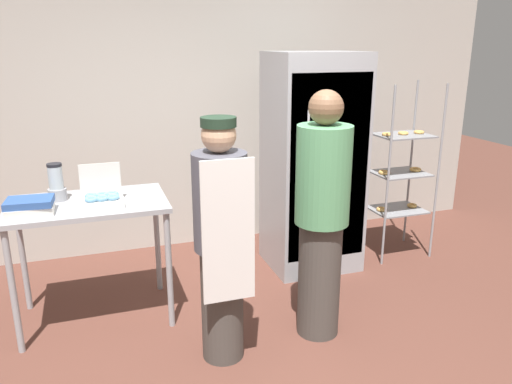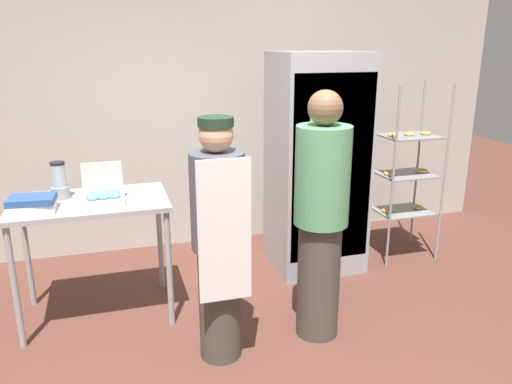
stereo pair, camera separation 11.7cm
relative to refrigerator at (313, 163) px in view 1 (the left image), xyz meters
name	(u,v)px [view 1 (the left image)]	position (x,y,z in m)	size (l,w,h in m)	color
ground_plane	(290,377)	(-0.83, -1.50, -0.97)	(14.00, 14.00, 0.00)	brown
back_wall	(198,111)	(-0.83, 0.93, 0.39)	(6.40, 0.12, 2.72)	#B7B2A8
refrigerator	(313,163)	(0.00, 0.00, 0.00)	(0.78, 0.70, 1.94)	#9EA0A5
baking_rack	(400,172)	(0.90, -0.03, -0.14)	(0.56, 0.45, 1.66)	#93969B
prep_counter	(89,216)	(-1.93, -0.37, -0.16)	(1.10, 0.69, 0.92)	#9EA0A5
donut_box	(102,198)	(-1.83, -0.47, 0.00)	(0.29, 0.23, 0.27)	silver
blender_pitcher	(56,184)	(-2.13, -0.26, 0.07)	(0.13, 0.13, 0.27)	#99999E
binder_stack	(30,206)	(-2.29, -0.51, 0.00)	(0.31, 0.24, 0.10)	silver
person_baker	(221,240)	(-1.16, -1.15, -0.14)	(0.34, 0.36, 1.60)	#47423D
person_customer	(322,216)	(-0.44, -1.09, -0.09)	(0.37, 0.37, 1.73)	#47423D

